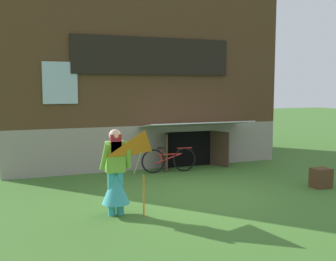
% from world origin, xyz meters
% --- Properties ---
extents(ground_plane, '(60.00, 60.00, 0.00)m').
position_xyz_m(ground_plane, '(0.00, 0.00, 0.00)').
color(ground_plane, '#3D6B28').
extents(log_house, '(8.29, 5.52, 5.32)m').
position_xyz_m(log_house, '(0.00, 5.20, 2.66)').
color(log_house, gray).
rests_on(log_house, ground_plane).
extents(person, '(0.61, 0.52, 1.61)m').
position_xyz_m(person, '(-2.07, -0.83, 0.68)').
color(person, teal).
rests_on(person, ground_plane).
extents(kite, '(0.87, 0.80, 1.56)m').
position_xyz_m(kite, '(-1.65, -1.29, 1.27)').
color(kite, orange).
rests_on(kite, ground_plane).
extents(bicycle_red, '(1.58, 0.16, 0.72)m').
position_xyz_m(bicycle_red, '(0.24, 2.38, 0.35)').
color(bicycle_red, black).
rests_on(bicycle_red, ground_plane).
extents(wooden_crate, '(0.43, 0.36, 0.46)m').
position_xyz_m(wooden_crate, '(2.98, -0.55, 0.23)').
color(wooden_crate, '#4C331E').
rests_on(wooden_crate, ground_plane).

